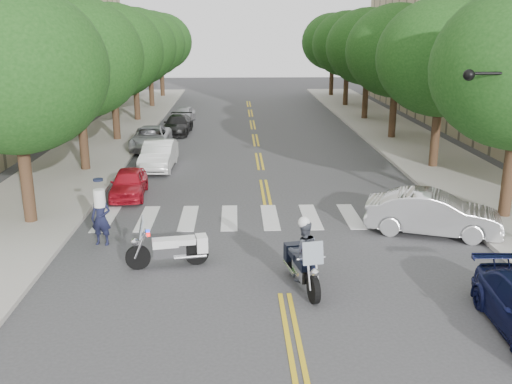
{
  "coord_description": "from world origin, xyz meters",
  "views": [
    {
      "loc": [
        -1.29,
        -14.04,
        6.95
      ],
      "look_at": [
        -0.57,
        5.5,
        1.3
      ],
      "focal_mm": 40.0,
      "sensor_mm": 36.0,
      "label": 1
    }
  ],
  "objects_px": {
    "motorcycle_police": "(303,256)",
    "motorcycle_parked": "(175,248)",
    "officer_standing": "(101,218)",
    "convertible": "(433,213)"
  },
  "relations": [
    {
      "from": "motorcycle_police",
      "to": "motorcycle_parked",
      "type": "xyz_separation_m",
      "value": [
        -3.68,
        1.57,
        -0.36
      ]
    },
    {
      "from": "officer_standing",
      "to": "motorcycle_parked",
      "type": "bearing_deg",
      "value": -26.45
    },
    {
      "from": "motorcycle_police",
      "to": "motorcycle_parked",
      "type": "height_order",
      "value": "motorcycle_police"
    },
    {
      "from": "motorcycle_parked",
      "to": "convertible",
      "type": "height_order",
      "value": "motorcycle_parked"
    },
    {
      "from": "officer_standing",
      "to": "convertible",
      "type": "bearing_deg",
      "value": 12.42
    },
    {
      "from": "motorcycle_parked",
      "to": "convertible",
      "type": "relative_size",
      "value": 0.54
    },
    {
      "from": "motorcycle_police",
      "to": "officer_standing",
      "type": "bearing_deg",
      "value": -39.31
    },
    {
      "from": "motorcycle_police",
      "to": "convertible",
      "type": "xyz_separation_m",
      "value": [
        5.0,
        4.04,
        -0.17
      ]
    },
    {
      "from": "motorcycle_parked",
      "to": "officer_standing",
      "type": "relative_size",
      "value": 1.36
    },
    {
      "from": "motorcycle_police",
      "to": "motorcycle_parked",
      "type": "bearing_deg",
      "value": -33.66
    }
  ]
}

